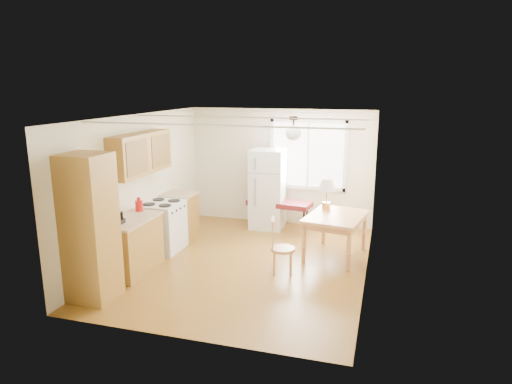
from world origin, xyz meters
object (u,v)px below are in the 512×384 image
at_px(chair, 278,243).
at_px(dining_table, 336,221).
at_px(refrigerator, 268,189).
at_px(bench, 279,204).

bearing_deg(chair, dining_table, 37.09).
distance_m(dining_table, chair, 1.29).
height_order(refrigerator, chair, refrigerator).
relative_size(refrigerator, chair, 1.87).
height_order(refrigerator, bench, refrigerator).
bearing_deg(bench, refrigerator, 169.46).
distance_m(refrigerator, dining_table, 2.09).
relative_size(refrigerator, bench, 1.21).
bearing_deg(bench, dining_table, -35.65).
bearing_deg(refrigerator, dining_table, -41.79).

